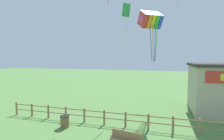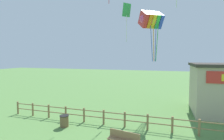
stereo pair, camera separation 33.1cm
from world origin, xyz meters
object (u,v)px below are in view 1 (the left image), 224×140
object	(u,v)px
kite_green_diamond	(126,15)
kite_rainbow_parafoil	(150,20)
park_bench_near_fence	(126,139)
trash_bin	(65,121)

from	to	relation	value
kite_green_diamond	kite_rainbow_parafoil	bearing A→B (deg)	24.27
park_bench_near_fence	trash_bin	size ratio (longest dim) A/B	2.24
park_bench_near_fence	kite_green_diamond	bearing A→B (deg)	101.81
park_bench_near_fence	kite_rainbow_parafoil	distance (m)	10.61
trash_bin	park_bench_near_fence	bearing A→B (deg)	-19.29
trash_bin	kite_green_diamond	xyz separation A→B (m)	(3.27, 4.83, 8.09)
kite_rainbow_parafoil	kite_green_diamond	size ratio (longest dim) A/B	1.37
trash_bin	kite_rainbow_parafoil	xyz separation A→B (m)	(5.27, 5.73, 7.71)
park_bench_near_fence	kite_rainbow_parafoil	bearing A→B (deg)	84.95
kite_rainbow_parafoil	kite_green_diamond	xyz separation A→B (m)	(-2.00, -0.90, 0.39)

